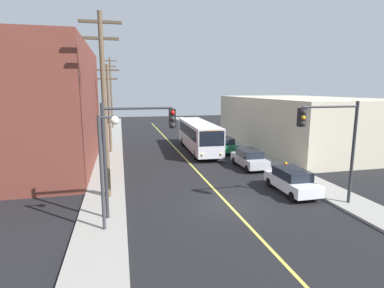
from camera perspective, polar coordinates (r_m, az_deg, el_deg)
name	(u,v)px	position (r m, az deg, el deg)	size (l,w,h in m)	color
ground_plane	(228,205)	(18.66, 6.86, -11.21)	(120.00, 120.00, 0.00)	black
sidewalk_left	(109,169)	(27.15, -15.35, -4.46)	(2.50, 90.00, 0.15)	gray
sidewalk_right	(264,160)	(30.22, 13.30, -2.87)	(2.50, 90.00, 0.15)	gray
lane_stripe_center	(180,153)	(32.58, -2.21, -1.77)	(0.16, 60.00, 0.01)	#D8CC4C
building_left_brick	(32,107)	(29.85, -27.79, 6.09)	(10.00, 17.46, 10.47)	brown
building_right_warehouse	(298,122)	(38.36, 19.30, 3.88)	(12.00, 22.04, 5.82)	beige
city_bus	(198,135)	(33.55, 1.17, 1.74)	(3.04, 12.23, 3.20)	silver
parked_car_white	(292,181)	(21.29, 18.20, -6.53)	(1.82, 4.40, 1.62)	silver
parked_car_silver	(249,158)	(27.03, 10.70, -2.65)	(1.83, 4.40, 1.62)	#B7B7BC
parked_car_green	(224,145)	(33.23, 6.01, -0.11)	(1.83, 4.40, 1.62)	#196038
utility_pole_near	(104,100)	(18.98, -16.16, 7.97)	(2.40, 0.28, 11.03)	brown
utility_pole_mid	(109,104)	(33.35, -15.34, 7.21)	(2.40, 0.28, 9.18)	brown
utility_pole_far	(111,90)	(54.46, -14.93, 9.78)	(2.40, 0.28, 11.91)	brown
traffic_signal_left_corner	(135,139)	(15.84, -10.67, 0.98)	(3.75, 0.48, 6.00)	#2D2D33
traffic_signal_right_corner	(332,134)	(18.75, 24.72, 1.64)	(3.75, 0.48, 6.00)	#2D2D33
street_lamp_left	(106,156)	(14.65, -15.88, -2.23)	(0.98, 0.40, 5.50)	#38383D
fire_hydrant	(286,167)	(25.94, 17.14, -4.07)	(0.44, 0.26, 0.84)	red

